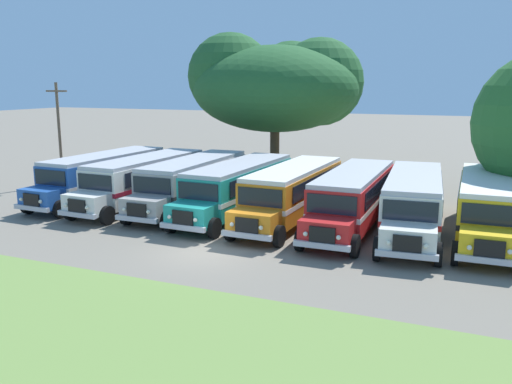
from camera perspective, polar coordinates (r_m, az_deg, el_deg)
The scene contains 12 objects.
ground_plane at distance 23.34m, azimuth -5.46°, elevation -6.39°, with size 220.00×220.00×0.00m, color slate.
foreground_grass_strip at distance 16.79m, azimuth -20.20°, elevation -14.45°, with size 80.00×9.86×0.01m, color olive.
parked_bus_slot_0 at distance 34.81m, azimuth -16.00°, elevation 1.84°, with size 2.95×10.87×2.82m.
parked_bus_slot_1 at distance 32.76m, azimuth -11.83°, elevation 1.47°, with size 2.92×10.87×2.82m.
parked_bus_slot_2 at distance 31.47m, azimuth -6.77°, elevation 1.22°, with size 2.85×10.86×2.82m.
parked_bus_slot_3 at distance 29.66m, azimuth -1.93°, elevation 0.67°, with size 2.93×10.87×2.82m.
parked_bus_slot_4 at distance 28.41m, azimuth 3.94°, elevation 0.16°, with size 2.88×10.86×2.82m.
parked_bus_slot_5 at distance 27.38m, azimuth 10.34°, elevation -0.43°, with size 2.76×10.85×2.82m.
parked_bus_slot_6 at distance 26.98m, azimuth 16.46°, elevation -0.89°, with size 3.47×10.96×2.82m.
parked_bus_slot_7 at distance 27.39m, azimuth 23.49°, elevation -1.20°, with size 2.86×10.86×2.82m.
broad_shade_tree at distance 42.46m, azimuth 2.34°, elevation 11.39°, with size 13.14×12.85×11.03m.
utility_pole at distance 40.55m, azimuth -20.27°, elevation 6.15°, with size 1.80×0.20×7.24m.
Camera 1 is at (10.70, -19.47, 7.15)m, focal length 37.47 mm.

